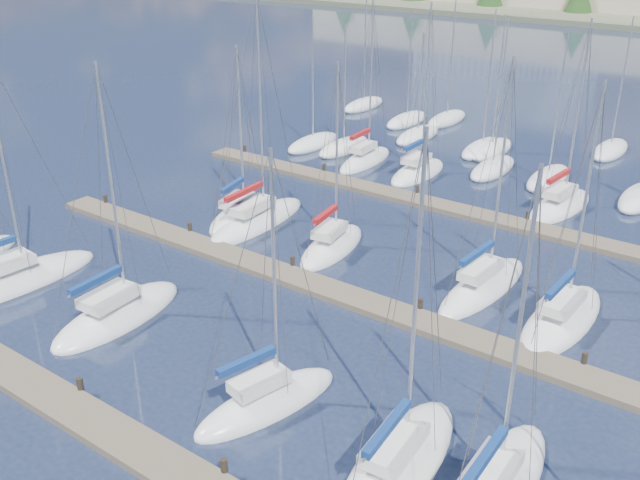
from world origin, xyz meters
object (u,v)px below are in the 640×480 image
Objects in this scene: sailboat_j at (332,246)px; sailboat_h at (240,215)px; sailboat_n at (365,160)px; sailboat_i at (257,221)px; sailboat_l at (562,319)px; sailboat_b at (11,282)px; sailboat_e at (398,464)px; sailboat_d at (267,402)px; sailboat_k at (483,287)px; sailboat_o at (418,172)px; sailboat_p at (560,206)px; sailboat_c at (118,315)px.

sailboat_j is 7.55m from sailboat_h.
sailboat_i reaches higher than sailboat_n.
sailboat_b is (-24.95, -13.51, -0.01)m from sailboat_l.
sailboat_i is at bearing 138.19° from sailboat_e.
sailboat_d is at bearing -51.34° from sailboat_i.
sailboat_k is 1.10× the size of sailboat_j.
sailboat_l is at bearing -4.82° from sailboat_i.
sailboat_j is 13.76m from sailboat_l.
sailboat_o is 11.08m from sailboat_p.
sailboat_j is 0.89× the size of sailboat_e.
sailboat_p reaches higher than sailboat_j.
sailboat_b is (-7.30, -1.12, -0.01)m from sailboat_c.
sailboat_l is (13.76, -0.21, -0.01)m from sailboat_j.
sailboat_k is 0.86× the size of sailboat_i.
sailboat_l reaches higher than sailboat_d.
sailboat_l is at bearing 31.11° from sailboat_c.
sailboat_n is 34.45m from sailboat_e.
sailboat_i reaches higher than sailboat_c.
sailboat_b is 14.55m from sailboat_h.
sailboat_l is 0.93× the size of sailboat_b.
sailboat_l is 0.95× the size of sailboat_e.
sailboat_c is 13.47m from sailboat_h.
sailboat_j is 0.99× the size of sailboat_h.
sailboat_c is (-1.48, -27.29, -0.01)m from sailboat_o.
sailboat_l is 28.38m from sailboat_b.
sailboat_o is at bearing 120.93° from sailboat_d.
sailboat_p is at bearing 92.72° from sailboat_e.
sailboat_l is 21.31m from sailboat_h.
sailboat_p is (11.07, -0.44, -0.01)m from sailboat_o.
sailboat_e reaches higher than sailboat_c.
sailboat_c reaches higher than sailboat_l.
sailboat_b is 1.02× the size of sailboat_e.
sailboat_d is (10.33, -0.98, 0.01)m from sailboat_c.
sailboat_k is at bearing -5.48° from sailboat_j.
sailboat_i is 18.69m from sailboat_d.
sailboat_h is (-5.12, -14.32, -0.01)m from sailboat_o.
sailboat_o reaches higher than sailboat_c.
sailboat_i is 1.47m from sailboat_h.
sailboat_k is at bearing 41.07° from sailboat_c.
sailboat_k is 0.97× the size of sailboat_o.
sailboat_e is at bearing -59.11° from sailboat_n.
sailboat_j is at bearing 128.87° from sailboat_d.
sailboat_p is 27.91m from sailboat_d.
sailboat_i reaches higher than sailboat_j.
sailboat_i is at bearing 167.94° from sailboat_j.
sailboat_j is 1.02× the size of sailboat_d.
sailboat_l reaches higher than sailboat_j.
sailboat_b is (-5.12, -14.03, -0.02)m from sailboat_i.
sailboat_k is 1.12× the size of sailboat_d.
sailboat_j is 0.89× the size of sailboat_p.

